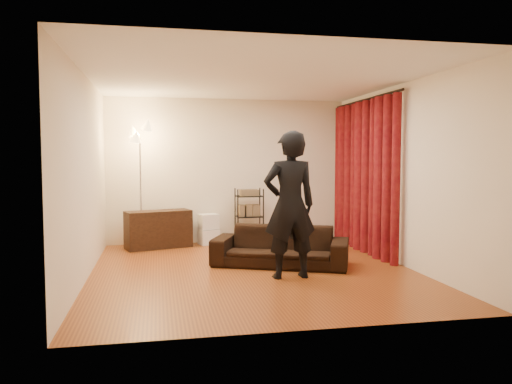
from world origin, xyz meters
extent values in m
plane|color=brown|center=(0.00, 0.00, 0.00)|extent=(5.00, 5.00, 0.00)
plane|color=white|center=(0.00, 0.00, 2.70)|extent=(5.00, 5.00, 0.00)
plane|color=#EEE2CB|center=(0.00, 2.50, 1.35)|extent=(5.00, 0.00, 5.00)
plane|color=#EEE2CB|center=(0.00, -2.50, 1.35)|extent=(5.00, 0.00, 5.00)
plane|color=#EEE2CB|center=(-2.25, 0.00, 1.35)|extent=(0.00, 5.00, 5.00)
plane|color=#EEE2CB|center=(2.25, 0.00, 1.35)|extent=(0.00, 5.00, 5.00)
cylinder|color=black|center=(2.15, 1.12, 2.58)|extent=(0.04, 2.65, 0.04)
imported|color=black|center=(0.46, 0.25, 0.29)|extent=(2.13, 1.49, 0.58)
imported|color=black|center=(0.40, -0.50, 0.98)|extent=(0.74, 0.51, 1.96)
cube|color=black|center=(-1.31, 2.09, 0.33)|extent=(1.21, 0.75, 0.66)
camera|label=1|loc=(-1.32, -6.86, 1.61)|focal=35.00mm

